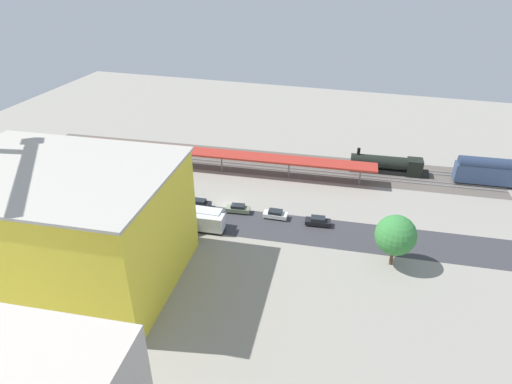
# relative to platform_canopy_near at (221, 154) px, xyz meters

# --- Properties ---
(ground_plane) EXTENTS (170.69, 170.69, 0.00)m
(ground_plane) POSITION_rel_platform_canopy_near_xyz_m (-6.24, 13.71, -4.15)
(ground_plane) COLOR gray
(ground_plane) RESTS_ON ground
(rail_bed) EXTENTS (107.31, 20.10, 0.01)m
(rail_bed) POSITION_rel_platform_canopy_near_xyz_m (-6.24, -6.76, -4.14)
(rail_bed) COLOR #5B544C
(rail_bed) RESTS_ON ground
(street_asphalt) EXTENTS (107.04, 15.80, 0.01)m
(street_asphalt) POSITION_rel_platform_canopy_near_xyz_m (-6.24, 19.21, -4.14)
(street_asphalt) COLOR #38383D
(street_asphalt) RESTS_ON ground
(track_rails) EXTENTS (106.47, 13.68, 0.12)m
(track_rails) POSITION_rel_platform_canopy_near_xyz_m (-6.24, -6.76, -3.97)
(track_rails) COLOR #9E9EA8
(track_rails) RESTS_ON ground
(platform_canopy_near) EXTENTS (66.84, 8.51, 4.39)m
(platform_canopy_near) POSITION_rel_platform_canopy_near_xyz_m (0.00, 0.00, 0.00)
(platform_canopy_near) COLOR #A82D23
(platform_canopy_near) RESTS_ON ground
(locomotive) EXTENTS (17.03, 3.92, 5.25)m
(locomotive) POSITION_rel_platform_canopy_near_xyz_m (-35.83, -9.41, -2.26)
(locomotive) COLOR black
(locomotive) RESTS_ON ground
(passenger_coach) EXTENTS (19.63, 4.13, 6.10)m
(passenger_coach) POSITION_rel_platform_canopy_near_xyz_m (-58.66, -9.41, -0.92)
(passenger_coach) COLOR black
(passenger_coach) RESTS_ON ground
(parked_car_0) EXTENTS (4.66, 2.25, 1.65)m
(parked_car_0) POSITION_rel_platform_canopy_near_xyz_m (-23.99, 15.89, -3.41)
(parked_car_0) COLOR black
(parked_car_0) RESTS_ON ground
(parked_car_1) EXTENTS (4.49, 1.99, 1.61)m
(parked_car_1) POSITION_rel_platform_canopy_near_xyz_m (-16.10, 15.67, -3.43)
(parked_car_1) COLOR black
(parked_car_1) RESTS_ON ground
(parked_car_2) EXTENTS (4.64, 2.23, 1.63)m
(parked_car_2) POSITION_rel_platform_canopy_near_xyz_m (-8.86, 15.68, -3.42)
(parked_car_2) COLOR black
(parked_car_2) RESTS_ON ground
(parked_car_3) EXTENTS (4.48, 1.95, 1.53)m
(parked_car_3) POSITION_rel_platform_canopy_near_xyz_m (-1.08, 15.74, -3.46)
(parked_car_3) COLOR black
(parked_car_3) RESTS_ON ground
(parked_car_4) EXTENTS (4.74, 1.95, 1.62)m
(parked_car_4) POSITION_rel_platform_canopy_near_xyz_m (6.29, 15.55, -3.42)
(parked_car_4) COLOR black
(parked_car_4) RESTS_ON ground
(parked_car_5) EXTENTS (4.60, 2.21, 1.74)m
(parked_car_5) POSITION_rel_platform_canopy_near_xyz_m (14.68, 15.26, -3.38)
(parked_car_5) COLOR black
(parked_car_5) RESTS_ON ground
(parked_car_6) EXTENTS (4.40, 2.19, 1.58)m
(parked_car_6) POSITION_rel_platform_canopy_near_xyz_m (22.76, 15.85, -3.44)
(parked_car_6) COLOR black
(parked_car_6) RESTS_ON ground
(parked_car_7) EXTENTS (4.93, 2.23, 1.69)m
(parked_car_7) POSITION_rel_platform_canopy_near_xyz_m (30.08, 15.83, -3.39)
(parked_car_7) COLOR black
(parked_car_7) RESTS_ON ground
(construction_building) EXTENTS (32.82, 24.60, 17.31)m
(construction_building) POSITION_rel_platform_canopy_near_xyz_m (9.34, 39.55, 4.51)
(construction_building) COLOR yellow
(construction_building) RESTS_ON ground
(construction_roof_slab) EXTENTS (33.46, 25.24, 0.40)m
(construction_roof_slab) POSITION_rel_platform_canopy_near_xyz_m (9.34, 39.55, 13.37)
(construction_roof_slab) COLOR #B7B2A8
(construction_roof_slab) RESTS_ON construction_building
(box_truck_0) EXTENTS (8.51, 2.65, 3.44)m
(box_truck_0) POSITION_rel_platform_canopy_near_xyz_m (-3.58, 21.82, -2.46)
(box_truck_0) COLOR black
(box_truck_0) RESTS_ON ground
(box_truck_1) EXTENTS (8.92, 3.09, 3.24)m
(box_truck_1) POSITION_rel_platform_canopy_near_xyz_m (-4.31, 23.16, -2.55)
(box_truck_1) COLOR black
(box_truck_1) RESTS_ON ground
(street_tree_0) EXTENTS (5.50, 5.50, 7.29)m
(street_tree_0) POSITION_rel_platform_canopy_near_xyz_m (0.76, 24.05, 0.38)
(street_tree_0) COLOR brown
(street_tree_0) RESTS_ON ground
(street_tree_1) EXTENTS (6.28, 6.28, 8.65)m
(street_tree_1) POSITION_rel_platform_canopy_near_xyz_m (-36.82, 23.82, 1.35)
(street_tree_1) COLOR brown
(street_tree_1) RESTS_ON ground
(street_tree_2) EXTENTS (4.86, 4.86, 7.24)m
(street_tree_2) POSITION_rel_platform_canopy_near_xyz_m (28.26, 24.60, 0.64)
(street_tree_2) COLOR brown
(street_tree_2) RESTS_ON ground
(traffic_light) EXTENTS (0.50, 0.36, 6.05)m
(traffic_light) POSITION_rel_platform_canopy_near_xyz_m (13.88, 14.89, -0.10)
(traffic_light) COLOR #333333
(traffic_light) RESTS_ON ground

